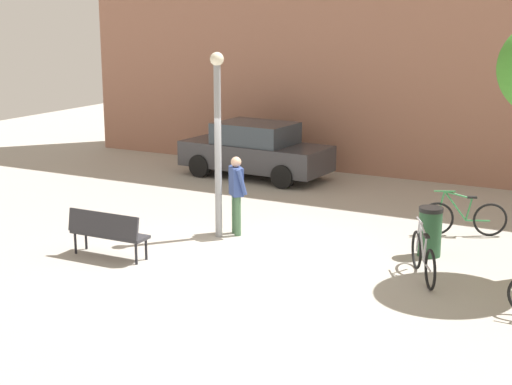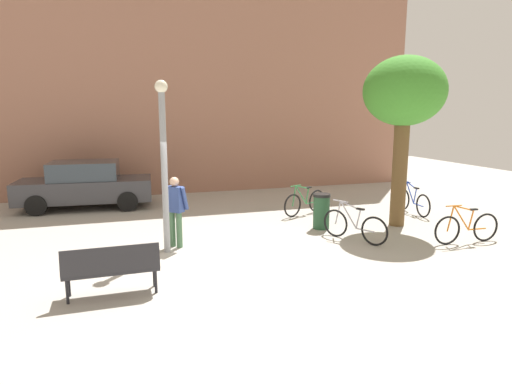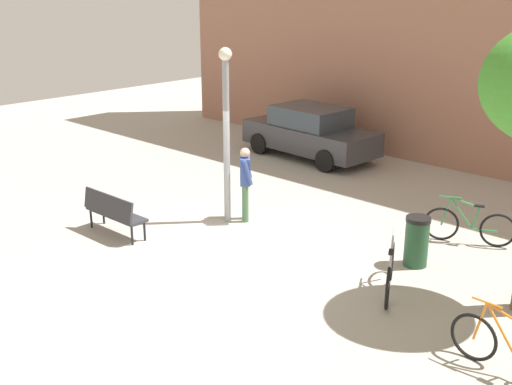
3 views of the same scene
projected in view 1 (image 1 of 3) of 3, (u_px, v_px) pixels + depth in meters
ground_plane at (243, 258)px, 14.78m from camera, size 36.00×36.00×0.00m
building_facade at (403, 7)px, 21.62m from camera, size 19.97×2.00×9.34m
lamppost at (218, 132)px, 15.67m from camera, size 0.28×0.28×3.82m
person_by_lamppost at (236, 190)px, 16.13m from camera, size 0.58×0.58×1.67m
park_bench at (107, 230)px, 14.69m from camera, size 1.61×0.50×0.92m
bicycle_silver at (423, 258)px, 13.61m from camera, size 0.91×1.61×0.97m
bicycle_green at (463, 218)px, 16.17m from camera, size 1.68×0.77×0.97m
parked_car_charcoal at (255, 150)px, 21.65m from camera, size 4.30×2.04×1.55m
trash_bin at (430, 232)px, 14.83m from camera, size 0.47×0.47×0.96m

